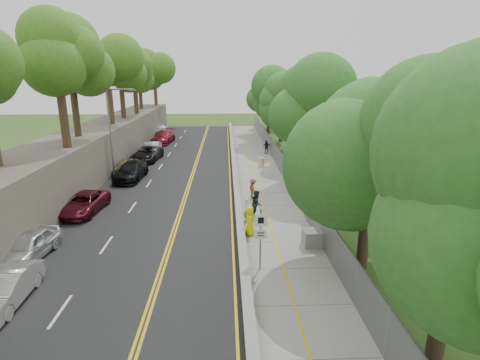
{
  "coord_description": "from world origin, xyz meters",
  "views": [
    {
      "loc": [
        -0.53,
        -19.15,
        9.16
      ],
      "look_at": [
        0.5,
        8.0,
        1.4
      ],
      "focal_mm": 28.0,
      "sensor_mm": 36.0,
      "label": 1
    }
  ],
  "objects_px": {
    "car_1": "(6,289)",
    "person_far": "(266,147)",
    "streetlight": "(112,127)",
    "car_0": "(28,246)",
    "construction_barrel": "(261,162)",
    "concrete_block": "(315,238)",
    "car_2": "(84,203)",
    "painter_0": "(250,221)",
    "signpost": "(261,233)"
  },
  "relations": [
    {
      "from": "construction_barrel",
      "to": "car_1",
      "type": "bearing_deg",
      "value": -118.72
    },
    {
      "from": "construction_barrel",
      "to": "car_1",
      "type": "relative_size",
      "value": 0.23
    },
    {
      "from": "car_1",
      "to": "signpost",
      "type": "bearing_deg",
      "value": 11.15
    },
    {
      "from": "car_2",
      "to": "painter_0",
      "type": "bearing_deg",
      "value": -15.58
    },
    {
      "from": "construction_barrel",
      "to": "painter_0",
      "type": "height_order",
      "value": "painter_0"
    },
    {
      "from": "concrete_block",
      "to": "car_1",
      "type": "bearing_deg",
      "value": -160.58
    },
    {
      "from": "construction_barrel",
      "to": "car_2",
      "type": "distance_m",
      "value": 18.17
    },
    {
      "from": "car_0",
      "to": "construction_barrel",
      "type": "bearing_deg",
      "value": 60.18
    },
    {
      "from": "concrete_block",
      "to": "car_0",
      "type": "xyz_separation_m",
      "value": [
        -14.9,
        -0.97,
        0.26
      ]
    },
    {
      "from": "construction_barrel",
      "to": "car_0",
      "type": "height_order",
      "value": "car_0"
    },
    {
      "from": "car_1",
      "to": "painter_0",
      "type": "distance_m",
      "value": 12.17
    },
    {
      "from": "concrete_block",
      "to": "painter_0",
      "type": "bearing_deg",
      "value": 156.87
    },
    {
      "from": "construction_barrel",
      "to": "concrete_block",
      "type": "height_order",
      "value": "construction_barrel"
    },
    {
      "from": "signpost",
      "to": "person_far",
      "type": "xyz_separation_m",
      "value": [
        3.15,
        26.76,
        -1.11
      ]
    },
    {
      "from": "construction_barrel",
      "to": "car_2",
      "type": "height_order",
      "value": "car_2"
    },
    {
      "from": "signpost",
      "to": "car_0",
      "type": "distance_m",
      "value": 11.82
    },
    {
      "from": "signpost",
      "to": "car_0",
      "type": "bearing_deg",
      "value": 172.42
    },
    {
      "from": "car_1",
      "to": "construction_barrel",
      "type": "bearing_deg",
      "value": 59.87
    },
    {
      "from": "signpost",
      "to": "construction_barrel",
      "type": "bearing_deg",
      "value": 84.54
    },
    {
      "from": "streetlight",
      "to": "car_2",
      "type": "bearing_deg",
      "value": -88.37
    },
    {
      "from": "car_1",
      "to": "painter_0",
      "type": "bearing_deg",
      "value": 30.2
    },
    {
      "from": "signpost",
      "to": "car_1",
      "type": "distance_m",
      "value": 10.94
    },
    {
      "from": "construction_barrel",
      "to": "concrete_block",
      "type": "xyz_separation_m",
      "value": [
        1.28,
        -18.07,
        -0.02
      ]
    },
    {
      "from": "concrete_block",
      "to": "person_far",
      "type": "height_order",
      "value": "person_far"
    },
    {
      "from": "car_1",
      "to": "car_2",
      "type": "relative_size",
      "value": 0.85
    },
    {
      "from": "concrete_block",
      "to": "streetlight",
      "type": "bearing_deg",
      "value": 135.53
    },
    {
      "from": "streetlight",
      "to": "car_0",
      "type": "relative_size",
      "value": 1.94
    },
    {
      "from": "streetlight",
      "to": "car_0",
      "type": "xyz_separation_m",
      "value": [
        -0.14,
        -15.46,
        -3.9
      ]
    },
    {
      "from": "construction_barrel",
      "to": "car_2",
      "type": "bearing_deg",
      "value": -136.75
    },
    {
      "from": "streetlight",
      "to": "car_1",
      "type": "height_order",
      "value": "streetlight"
    },
    {
      "from": "signpost",
      "to": "painter_0",
      "type": "relative_size",
      "value": 1.77
    },
    {
      "from": "construction_barrel",
      "to": "person_far",
      "type": "bearing_deg",
      "value": 79.16
    },
    {
      "from": "construction_barrel",
      "to": "car_2",
      "type": "xyz_separation_m",
      "value": [
        -13.23,
        -12.45,
        0.19
      ]
    },
    {
      "from": "car_1",
      "to": "person_far",
      "type": "distance_m",
      "value": 32.21
    },
    {
      "from": "streetlight",
      "to": "car_1",
      "type": "bearing_deg",
      "value": -87.34
    },
    {
      "from": "car_0",
      "to": "car_2",
      "type": "distance_m",
      "value": 6.61
    },
    {
      "from": "construction_barrel",
      "to": "painter_0",
      "type": "bearing_deg",
      "value": -97.61
    },
    {
      "from": "car_0",
      "to": "car_2",
      "type": "xyz_separation_m",
      "value": [
        0.39,
        6.6,
        -0.04
      ]
    },
    {
      "from": "car_0",
      "to": "person_far",
      "type": "bearing_deg",
      "value": 65.34
    },
    {
      "from": "painter_0",
      "to": "person_far",
      "type": "height_order",
      "value": "painter_0"
    },
    {
      "from": "signpost",
      "to": "painter_0",
      "type": "xyz_separation_m",
      "value": [
        -0.24,
        4.02,
        -1.04
      ]
    },
    {
      "from": "car_1",
      "to": "person_far",
      "type": "height_order",
      "value": "person_far"
    },
    {
      "from": "person_far",
      "to": "streetlight",
      "type": "bearing_deg",
      "value": 28.51
    },
    {
      "from": "construction_barrel",
      "to": "car_1",
      "type": "distance_m",
      "value": 26.18
    },
    {
      "from": "streetlight",
      "to": "person_far",
      "type": "relative_size",
      "value": 4.95
    },
    {
      "from": "car_1",
      "to": "painter_0",
      "type": "relative_size",
      "value": 2.3
    },
    {
      "from": "concrete_block",
      "to": "car_1",
      "type": "height_order",
      "value": "car_1"
    },
    {
      "from": "painter_0",
      "to": "car_0",
      "type": "bearing_deg",
      "value": 91.71
    },
    {
      "from": "concrete_block",
      "to": "car_2",
      "type": "relative_size",
      "value": 0.28
    },
    {
      "from": "car_0",
      "to": "car_1",
      "type": "bearing_deg",
      "value": -69.39
    }
  ]
}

